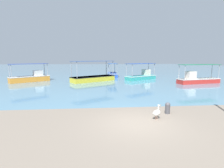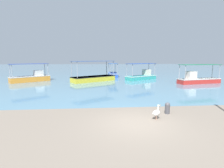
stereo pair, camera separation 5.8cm
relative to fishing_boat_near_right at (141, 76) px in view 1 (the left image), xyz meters
name	(u,v)px [view 1 (the left image)]	position (x,y,z in m)	size (l,w,h in m)	color
ground	(137,123)	(-5.00, -18.45, -0.58)	(120.00, 120.00, 0.00)	gray
harbor_water	(103,69)	(-5.00, 29.55, -0.58)	(110.00, 90.00, 0.00)	#57839C
fishing_boat_near_right	(141,76)	(0.00, 0.00, 0.00)	(5.39, 4.06, 2.52)	teal
fishing_boat_far_right	(93,77)	(-7.54, -1.57, -0.02)	(6.53, 5.24, 2.94)	gold
fishing_boat_center	(197,79)	(6.34, -4.86, 0.02)	(6.09, 2.54, 2.51)	red
fishing_boat_near_left	(31,77)	(-16.45, -1.17, 0.05)	(5.17, 4.37, 2.56)	orange
fishing_boat_outer	(112,74)	(-4.16, 4.90, -0.07)	(1.61, 4.72, 2.40)	#2A54B6
pelican	(157,113)	(-3.77, -17.91, -0.20)	(0.70, 0.58, 0.80)	#E0997A
mooring_bollard	(168,108)	(-2.78, -16.99, -0.21)	(0.31, 0.31, 0.69)	#47474C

